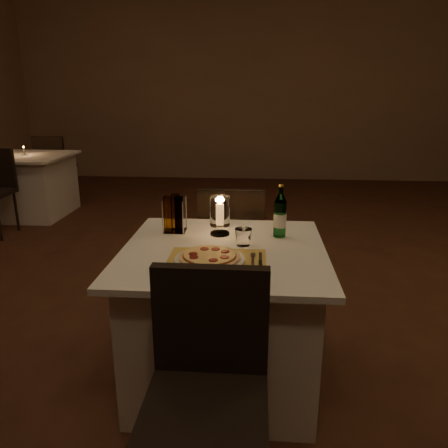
# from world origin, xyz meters

# --- Properties ---
(floor) EXTENTS (8.00, 10.00, 0.02)m
(floor) POSITION_xyz_m (0.00, 0.00, -0.01)
(floor) COLOR #452316
(floor) RESTS_ON ground
(wall_back) EXTENTS (8.00, 0.02, 3.00)m
(wall_back) POSITION_xyz_m (0.00, 5.01, 1.50)
(wall_back) COLOR #8B6A51
(wall_back) RESTS_ON ground
(main_table) EXTENTS (1.00, 1.00, 0.74)m
(main_table) POSITION_xyz_m (-0.15, -0.54, 0.37)
(main_table) COLOR silver
(main_table) RESTS_ON ground
(chair_near) EXTENTS (0.42, 0.42, 0.90)m
(chair_near) POSITION_xyz_m (-0.15, -1.26, 0.55)
(chair_near) COLOR black
(chair_near) RESTS_ON ground
(chair_far) EXTENTS (0.42, 0.42, 0.90)m
(chair_far) POSITION_xyz_m (-0.15, 0.17, 0.55)
(chair_far) COLOR black
(chair_far) RESTS_ON ground
(placemat) EXTENTS (0.45, 0.34, 0.00)m
(placemat) POSITION_xyz_m (-0.17, -0.72, 0.74)
(placemat) COLOR gold
(placemat) RESTS_ON main_table
(plate) EXTENTS (0.32, 0.32, 0.01)m
(plate) POSITION_xyz_m (-0.20, -0.72, 0.75)
(plate) COLOR white
(plate) RESTS_ON placemat
(pizza) EXTENTS (0.28, 0.28, 0.02)m
(pizza) POSITION_xyz_m (-0.20, -0.72, 0.77)
(pizza) COLOR #D8B77F
(pizza) RESTS_ON plate
(fork) EXTENTS (0.02, 0.18, 0.00)m
(fork) POSITION_xyz_m (-0.00, -0.69, 0.75)
(fork) COLOR silver
(fork) RESTS_ON placemat
(knife) EXTENTS (0.02, 0.22, 0.01)m
(knife) POSITION_xyz_m (0.03, -0.75, 0.75)
(knife) COLOR black
(knife) RESTS_ON placemat
(tumbler) EXTENTS (0.09, 0.09, 0.09)m
(tumbler) POSITION_xyz_m (-0.05, -0.48, 0.78)
(tumbler) COLOR white
(tumbler) RESTS_ON main_table
(water_bottle) EXTENTS (0.07, 0.07, 0.28)m
(water_bottle) POSITION_xyz_m (0.14, -0.33, 0.85)
(water_bottle) COLOR #59A666
(water_bottle) RESTS_ON main_table
(hurricane_candle) EXTENTS (0.11, 0.11, 0.21)m
(hurricane_candle) POSITION_xyz_m (-0.18, -0.32, 0.86)
(hurricane_candle) COLOR white
(hurricane_candle) RESTS_ON main_table
(cruet_caddy) EXTENTS (0.12, 0.12, 0.21)m
(cruet_caddy) POSITION_xyz_m (-0.43, -0.31, 0.84)
(cruet_caddy) COLOR white
(cruet_caddy) RESTS_ON main_table
(neighbor_table_left) EXTENTS (1.00, 1.00, 0.74)m
(neighbor_table_left) POSITION_xyz_m (-2.77, 2.47, 0.37)
(neighbor_table_left) COLOR silver
(neighbor_table_left) RESTS_ON ground
(neighbor_chair_lb) EXTENTS (0.42, 0.42, 0.90)m
(neighbor_chair_lb) POSITION_xyz_m (-2.77, 3.19, 0.55)
(neighbor_chair_lb) COLOR black
(neighbor_chair_lb) RESTS_ON ground
(neighbor_candle_left) EXTENTS (0.03, 0.03, 0.11)m
(neighbor_candle_left) POSITION_xyz_m (-2.77, 2.47, 0.79)
(neighbor_candle_left) COLOR white
(neighbor_candle_left) RESTS_ON neighbor_table_left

